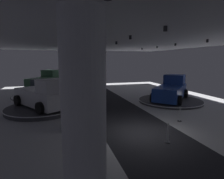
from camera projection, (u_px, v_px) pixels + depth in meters
The scene contains 17 objects.
ground at pixel (142, 133), 10.45m from camera, with size 24.00×44.00×0.06m.
ceiling_with_spotlights at pixel (145, 30), 9.57m from camera, with size 24.00×44.00×0.39m.
column_left at pixel (84, 102), 5.72m from camera, with size 1.39×1.39×5.50m.
brand_sign_pylon at pixel (71, 92), 10.46m from camera, with size 1.30×0.72×4.40m.
display_platform_mid_right at pixel (170, 101), 18.04m from camera, with size 6.04×6.04×0.22m.
pickup_truck_mid_right at pixel (171, 90), 18.16m from camera, with size 5.24×5.22×2.30m.
display_platform_deep_left at pixel (44, 88), 26.32m from camera, with size 5.68×5.68×0.24m.
pickup_truck_deep_left at pixel (45, 80), 26.46m from camera, with size 4.56×5.64×2.30m.
display_platform_mid_left at pixel (43, 108), 14.96m from camera, with size 5.68×5.68×0.34m.
pickup_truck_mid_left at pixel (44, 96), 14.58m from camera, with size 4.64×5.61×2.30m.
display_platform_far_left at pixel (42, 96), 20.01m from camera, with size 6.07×6.07×0.27m.
display_car_far_left at pixel (42, 88), 19.90m from camera, with size 3.63×4.55×1.71m.
visitor_walking_near at pixel (105, 90), 19.27m from camera, with size 0.32×0.32×1.59m.
visitor_walking_far at pixel (91, 88), 20.55m from camera, with size 0.32×0.32×1.59m.
stanchion_a at pixel (104, 116), 12.32m from camera, with size 0.28×0.28×1.01m.
stanchion_b at pixel (180, 116), 12.31m from camera, with size 0.28×0.28×1.01m.
stanchion_c at pixel (168, 135), 9.16m from camera, with size 0.28×0.28×1.01m.
Camera 1 is at (-4.38, -9.07, 4.03)m, focal length 30.06 mm.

